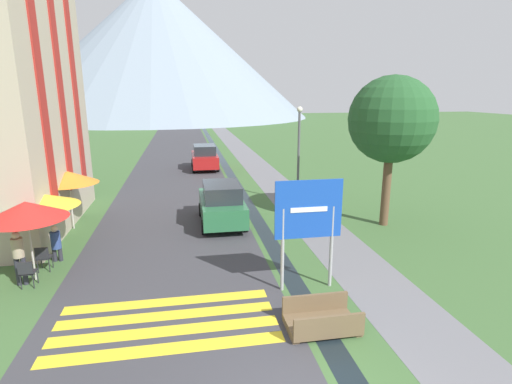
# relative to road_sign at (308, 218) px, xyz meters

# --- Properties ---
(ground_plane) EXTENTS (160.00, 160.00, 0.00)m
(ground_plane) POSITION_rel_road_sign_xyz_m (-1.46, 15.39, -2.14)
(ground_plane) COLOR #3D6033
(road) EXTENTS (6.40, 60.00, 0.01)m
(road) POSITION_rel_road_sign_xyz_m (-3.96, 25.39, -2.13)
(road) COLOR #38383D
(road) RESTS_ON ground_plane
(footpath) EXTENTS (2.20, 60.00, 0.01)m
(footpath) POSITION_rel_road_sign_xyz_m (2.14, 25.39, -2.13)
(footpath) COLOR slate
(footpath) RESTS_ON ground_plane
(drainage_channel) EXTENTS (0.60, 60.00, 0.00)m
(drainage_channel) POSITION_rel_road_sign_xyz_m (-0.26, 25.39, -2.13)
(drainage_channel) COLOR black
(drainage_channel) RESTS_ON ground_plane
(crosswalk_marking) EXTENTS (5.44, 2.54, 0.01)m
(crosswalk_marking) POSITION_rel_road_sign_xyz_m (-3.96, -1.17, -2.13)
(crosswalk_marking) COLOR yellow
(crosswalk_marking) RESTS_ON ground_plane
(mountain_distant) EXTENTS (66.02, 66.02, 29.40)m
(mountain_distant) POSITION_rel_road_sign_xyz_m (-8.30, 84.81, 12.56)
(mountain_distant) COLOR gray
(mountain_distant) RESTS_ON ground_plane
(road_sign) EXTENTS (1.94, 0.11, 3.24)m
(road_sign) POSITION_rel_road_sign_xyz_m (0.00, 0.00, 0.00)
(road_sign) COLOR #9E9EA3
(road_sign) RESTS_ON ground_plane
(footbridge) EXTENTS (1.70, 1.10, 0.65)m
(footbridge) POSITION_rel_road_sign_xyz_m (-0.26, -2.08, -1.91)
(footbridge) COLOR brown
(footbridge) RESTS_ON ground_plane
(parked_car_near) EXTENTS (1.88, 3.99, 1.82)m
(parked_car_near) POSITION_rel_road_sign_xyz_m (-1.86, 6.31, -1.23)
(parked_car_near) COLOR #28663D
(parked_car_near) RESTS_ON ground_plane
(parked_car_far) EXTENTS (1.91, 3.90, 1.82)m
(parked_car_far) POSITION_rel_road_sign_xyz_m (-1.89, 19.07, -1.23)
(parked_car_far) COLOR #A31919
(parked_car_far) RESTS_ON ground_plane
(cafe_chair_nearest) EXTENTS (0.40, 0.40, 0.85)m
(cafe_chair_nearest) POSITION_rel_road_sign_xyz_m (-8.01, 1.46, -1.62)
(cafe_chair_nearest) COLOR #232328
(cafe_chair_nearest) RESTS_ON ground_plane
(cafe_chair_far_right) EXTENTS (0.40, 0.40, 0.85)m
(cafe_chair_far_right) POSITION_rel_road_sign_xyz_m (-8.45, 5.22, -1.62)
(cafe_chair_far_right) COLOR #232328
(cafe_chair_far_right) RESTS_ON ground_plane
(cafe_chair_near_left) EXTENTS (0.40, 0.40, 0.85)m
(cafe_chair_near_left) POSITION_rel_road_sign_xyz_m (-7.90, 2.54, -1.62)
(cafe_chair_near_left) COLOR #232328
(cafe_chair_near_left) RESTS_ON ground_plane
(cafe_umbrella_front_red) EXTENTS (2.33, 2.33, 2.48)m
(cafe_umbrella_front_red) POSITION_rel_road_sign_xyz_m (-8.00, 1.99, 0.07)
(cafe_umbrella_front_red) COLOR #B7B2A8
(cafe_umbrella_front_red) RESTS_ON ground_plane
(cafe_umbrella_middle_yellow) EXTENTS (2.48, 2.48, 2.18)m
(cafe_umbrella_middle_yellow) POSITION_rel_road_sign_xyz_m (-8.27, 4.13, -0.18)
(cafe_umbrella_middle_yellow) COLOR #B7B2A8
(cafe_umbrella_middle_yellow) RESTS_ON ground_plane
(cafe_umbrella_rear_orange) EXTENTS (2.36, 2.36, 2.45)m
(cafe_umbrella_rear_orange) POSITION_rel_road_sign_xyz_m (-8.06, 6.78, 0.06)
(cafe_umbrella_rear_orange) COLOR #B7B2A8
(cafe_umbrella_rear_orange) RESTS_ON ground_plane
(person_standing_terrace) EXTENTS (0.32, 0.32, 1.67)m
(person_standing_terrace) POSITION_rel_road_sign_xyz_m (-8.26, 1.70, -1.17)
(person_standing_terrace) COLOR #282833
(person_standing_terrace) RESTS_ON ground_plane
(person_seated_far) EXTENTS (0.32, 0.32, 1.26)m
(person_seated_far) POSITION_rel_road_sign_xyz_m (-7.73, 3.34, -1.44)
(person_seated_far) COLOR #282833
(person_seated_far) RESTS_ON ground_plane
(person_seated_near) EXTENTS (0.32, 0.32, 1.21)m
(person_seated_near) POSITION_rel_road_sign_xyz_m (-8.38, 5.07, -1.47)
(person_seated_near) COLOR #282833
(person_seated_near) RESTS_ON ground_plane
(streetlamp) EXTENTS (0.28, 0.28, 4.88)m
(streetlamp) POSITION_rel_road_sign_xyz_m (2.33, 9.07, 0.78)
(streetlamp) COLOR #515156
(streetlamp) RESTS_ON ground_plane
(tree_by_path) EXTENTS (3.54, 3.54, 6.26)m
(tree_by_path) POSITION_rel_road_sign_xyz_m (5.02, 4.95, 2.33)
(tree_by_path) COLOR brown
(tree_by_path) RESTS_ON ground_plane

